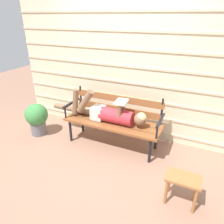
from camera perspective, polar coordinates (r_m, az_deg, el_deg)
name	(u,v)px	position (r m, az deg, el deg)	size (l,w,h in m)	color
ground_plane	(109,149)	(3.51, -0.97, -10.12)	(12.00, 12.00, 0.00)	#936B56
house_siding	(125,66)	(3.58, 3.74, 12.67)	(4.28, 0.08, 2.51)	beige
park_bench	(114,118)	(3.43, 0.50, -1.61)	(1.61, 0.52, 0.88)	brown
reclining_person	(107,113)	(3.35, -1.27, -0.24)	(1.76, 0.26, 0.53)	#B72D38
footstool	(183,183)	(2.63, 19.01, -18.13)	(0.39, 0.25, 0.37)	#9E6638
potted_plant	(37,118)	(4.00, -20.11, -1.46)	(0.41, 0.41, 0.60)	slate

